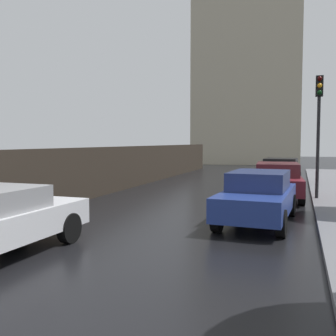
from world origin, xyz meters
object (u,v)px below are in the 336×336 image
(car_maroon_mid_road, at_px, (277,180))
(car_black_behind_camera, at_px, (280,171))
(car_blue_far_lane, at_px, (258,196))
(traffic_light, at_px, (319,114))

(car_maroon_mid_road, height_order, car_black_behind_camera, car_maroon_mid_road)
(car_maroon_mid_road, relative_size, car_blue_far_lane, 0.96)
(car_maroon_mid_road, xyz_separation_m, car_black_behind_camera, (-0.11, 5.06, -0.03))
(traffic_light, bearing_deg, car_black_behind_camera, 106.36)
(car_maroon_mid_road, relative_size, car_black_behind_camera, 1.01)
(car_maroon_mid_road, relative_size, traffic_light, 0.92)
(car_maroon_mid_road, height_order, car_blue_far_lane, car_blue_far_lane)
(car_maroon_mid_road, distance_m, car_blue_far_lane, 4.84)
(car_black_behind_camera, bearing_deg, car_maroon_mid_road, -85.59)
(car_black_behind_camera, height_order, traffic_light, traffic_light)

